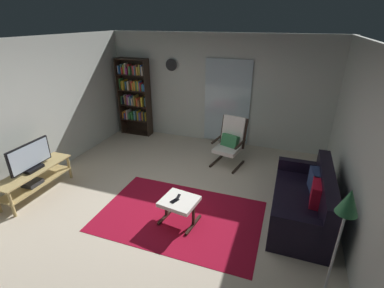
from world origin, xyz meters
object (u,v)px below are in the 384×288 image
(floor_lamp_by_sofa, at_px, (345,217))
(wall_clock, at_px, (171,65))
(ottoman, at_px, (179,204))
(tv_remote, at_px, (178,197))
(cell_phone, at_px, (175,201))
(bookshelf_near_tv, at_px, (135,95))
(leather_sofa, at_px, (305,202))
(lounge_armchair, at_px, (230,140))
(tv_stand, at_px, (35,178))
(television, at_px, (30,158))

(floor_lamp_by_sofa, distance_m, wall_clock, 5.30)
(ottoman, height_order, tv_remote, tv_remote)
(tv_remote, bearing_deg, ottoman, -57.25)
(ottoman, relative_size, tv_remote, 4.03)
(ottoman, relative_size, cell_phone, 4.15)
(tv_remote, relative_size, cell_phone, 1.03)
(bookshelf_near_tv, bearing_deg, floor_lamp_by_sofa, -40.87)
(leather_sofa, relative_size, ottoman, 3.04)
(ottoman, height_order, cell_phone, cell_phone)
(lounge_armchair, xyz_separation_m, floor_lamp_by_sofa, (1.67, -2.96, 0.70))
(ottoman, bearing_deg, floor_lamp_by_sofa, -22.32)
(tv_stand, relative_size, floor_lamp_by_sofa, 0.89)
(tv_stand, height_order, floor_lamp_by_sofa, floor_lamp_by_sofa)
(lounge_armchair, height_order, ottoman, lounge_armchair)
(television, relative_size, wall_clock, 2.79)
(cell_phone, height_order, wall_clock, wall_clock)
(tv_stand, height_order, wall_clock, wall_clock)
(floor_lamp_by_sofa, bearing_deg, cell_phone, 159.49)
(tv_stand, relative_size, tv_remote, 9.45)
(television, distance_m, floor_lamp_by_sofa, 4.71)
(tv_stand, bearing_deg, cell_phone, 2.25)
(ottoman, xyz_separation_m, tv_remote, (-0.04, 0.05, 0.08))
(bookshelf_near_tv, height_order, lounge_armchair, bookshelf_near_tv)
(lounge_armchair, height_order, wall_clock, wall_clock)
(leather_sofa, bearing_deg, tv_stand, -169.11)
(leather_sofa, relative_size, floor_lamp_by_sofa, 1.16)
(leather_sofa, distance_m, floor_lamp_by_sofa, 1.78)
(lounge_armchair, bearing_deg, cell_phone, -99.07)
(tv_stand, relative_size, lounge_armchair, 1.33)
(cell_phone, bearing_deg, lounge_armchair, 103.75)
(lounge_armchair, distance_m, floor_lamp_by_sofa, 3.47)
(cell_phone, height_order, floor_lamp_by_sofa, floor_lamp_by_sofa)
(ottoman, xyz_separation_m, floor_lamp_by_sofa, (1.97, -0.81, 0.90))
(bookshelf_near_tv, relative_size, lounge_armchair, 1.94)
(bookshelf_near_tv, relative_size, wall_clock, 6.84)
(bookshelf_near_tv, bearing_deg, ottoman, -50.88)
(television, distance_m, wall_clock, 3.71)
(lounge_armchair, distance_m, cell_phone, 2.23)
(bookshelf_near_tv, bearing_deg, tv_remote, -50.86)
(tv_remote, distance_m, floor_lamp_by_sofa, 2.33)
(television, xyz_separation_m, cell_phone, (2.61, 0.09, -0.31))
(lounge_armchair, distance_m, wall_clock, 2.43)
(floor_lamp_by_sofa, bearing_deg, wall_clock, 130.68)
(bookshelf_near_tv, height_order, leather_sofa, bookshelf_near_tv)
(lounge_armchair, bearing_deg, bookshelf_near_tv, 162.33)
(cell_phone, distance_m, wall_clock, 3.81)
(tv_stand, xyz_separation_m, lounge_armchair, (2.97, 2.30, 0.21))
(ottoman, bearing_deg, wall_clock, 114.66)
(television, relative_size, tv_remote, 5.62)
(television, relative_size, ottoman, 1.39)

